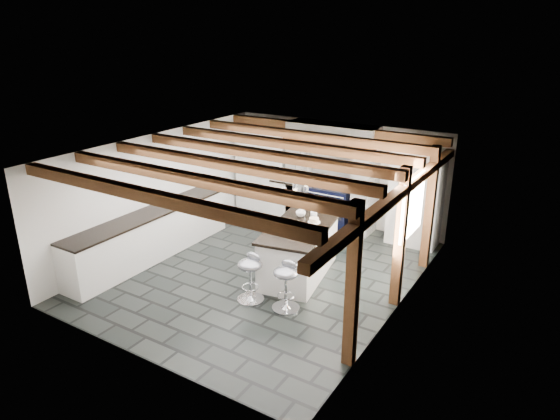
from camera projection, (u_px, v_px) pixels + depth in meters
The scene contains 6 objects.
ground at pixel (264, 271), 9.17m from camera, with size 6.00×6.00×0.00m, color black.
room_shell at pixel (277, 191), 10.23m from camera, with size 6.00×6.03×6.00m.
range_cooker at pixel (330, 206), 11.14m from camera, with size 1.00×0.63×0.99m.
kitchen_island at pixel (299, 250), 8.90m from camera, with size 1.30×2.03×1.24m.
bar_stool_near at pixel (286, 280), 7.79m from camera, with size 0.44×0.44×0.82m.
bar_stool_far at pixel (251, 272), 8.04m from camera, with size 0.45×0.45×0.83m.
Camera 1 is at (4.57, -6.83, 4.23)m, focal length 32.00 mm.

